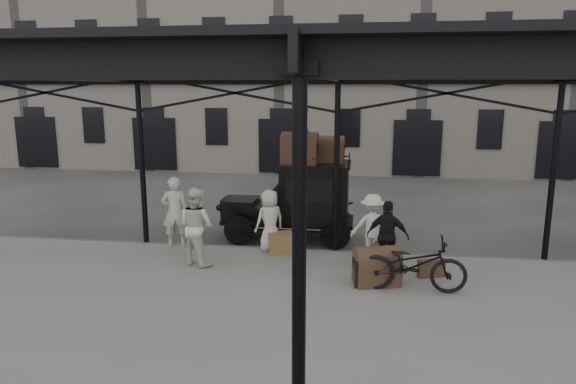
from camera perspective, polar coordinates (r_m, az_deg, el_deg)
name	(u,v)px	position (r m, az deg, el deg)	size (l,w,h in m)	color
ground	(330,285)	(11.26, 4.71, -10.31)	(120.00, 120.00, 0.00)	#383533
platform	(324,324)	(9.40, 3.98, -14.41)	(28.00, 8.00, 0.15)	slate
canopy	(329,62)	(8.74, 4.54, 14.21)	(22.50, 9.00, 4.74)	black
building_frontage	(352,33)	(28.58, 7.16, 17.15)	(64.00, 8.00, 14.00)	slate
taxi	(304,198)	(14.12, 1.74, -0.63)	(3.65, 1.55, 2.18)	black
porter_left	(175,212)	(13.46, -12.46, -2.15)	(0.66, 0.44, 1.82)	beige
porter_midleft	(196,226)	(12.00, -10.14, -3.75)	(0.88, 0.69, 1.81)	silver
porter_centre	(270,220)	(12.85, -2.04, -3.15)	(0.76, 0.49, 1.55)	beige
porter_official	(388,236)	(11.62, 11.02, -4.84)	(0.94, 0.39, 1.60)	black
porter_right	(372,226)	(12.45, 9.32, -3.76)	(1.01, 0.58, 1.56)	silver
bicycle	(413,264)	(10.66, 13.69, -7.82)	(0.74, 2.13, 1.12)	black
porter_roof	(302,136)	(13.77, 1.61, 6.28)	(0.72, 0.56, 1.48)	black
steamer_trunk_roof_near	(300,151)	(13.67, 1.33, 4.61)	(0.96, 0.59, 0.71)	#4D3B24
steamer_trunk_roof_far	(329,151)	(14.06, 4.59, 4.56)	(0.82, 0.50, 0.60)	#4D3B24
steamer_trunk_platform	(377,268)	(10.95, 9.84, -8.37)	(0.92, 0.56, 0.68)	#4D3B24
wicker_hamper	(280,243)	(12.79, -0.84, -5.66)	(0.60, 0.45, 0.50)	brown
suitcase_upright	(377,252)	(12.36, 9.85, -6.58)	(0.15, 0.60, 0.45)	#4D3B24
suitcase_flat	(431,268)	(11.62, 15.64, -8.16)	(0.60, 0.15, 0.40)	#4D3B24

